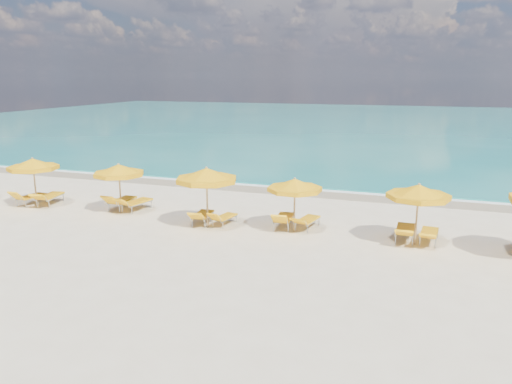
% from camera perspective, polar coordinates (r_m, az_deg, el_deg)
% --- Properties ---
extents(ground_plane, '(120.00, 120.00, 0.00)m').
position_cam_1_polar(ground_plane, '(20.13, -1.40, -4.25)').
color(ground_plane, beige).
extents(ocean, '(120.00, 80.00, 0.30)m').
position_cam_1_polar(ocean, '(66.60, 13.33, 7.62)').
color(ocean, '#15766F').
rests_on(ocean, ground).
extents(wet_sand_band, '(120.00, 2.60, 0.01)m').
position_cam_1_polar(wet_sand_band, '(26.95, 4.11, 0.21)').
color(wet_sand_band, tan).
rests_on(wet_sand_band, ground).
extents(foam_line, '(120.00, 1.20, 0.03)m').
position_cam_1_polar(foam_line, '(27.70, 4.54, 0.56)').
color(foam_line, white).
rests_on(foam_line, ground).
extents(whitecap_near, '(14.00, 0.36, 0.05)m').
position_cam_1_polar(whitecap_near, '(37.72, -0.91, 3.97)').
color(whitecap_near, white).
rests_on(whitecap_near, ground).
extents(whitecap_far, '(18.00, 0.30, 0.05)m').
position_cam_1_polar(whitecap_far, '(42.43, 20.65, 4.16)').
color(whitecap_far, white).
rests_on(whitecap_far, ground).
extents(umbrella_1, '(2.55, 2.55, 2.34)m').
position_cam_1_polar(umbrella_1, '(25.41, -24.14, 2.88)').
color(umbrella_1, tan).
rests_on(umbrella_1, ground).
extents(umbrella_2, '(2.43, 2.43, 2.27)m').
position_cam_1_polar(umbrella_2, '(22.85, -15.41, 2.38)').
color(umbrella_2, tan).
rests_on(umbrella_2, ground).
extents(umbrella_3, '(2.64, 2.64, 2.52)m').
position_cam_1_polar(umbrella_3, '(19.89, -5.67, 1.87)').
color(umbrella_3, tan).
rests_on(umbrella_3, ground).
extents(umbrella_4, '(2.80, 2.80, 2.18)m').
position_cam_1_polar(umbrella_4, '(19.40, 4.45, 0.74)').
color(umbrella_4, tan).
rests_on(umbrella_4, ground).
extents(umbrella_5, '(2.49, 2.49, 2.30)m').
position_cam_1_polar(umbrella_5, '(18.71, 18.09, -0.03)').
color(umbrella_5, tan).
rests_on(umbrella_5, ground).
extents(lounger_1_left, '(0.73, 1.83, 0.85)m').
position_cam_1_polar(lounger_1_left, '(26.20, -24.35, -0.81)').
color(lounger_1_left, '#A5A8AD').
rests_on(lounger_1_left, ground).
extents(lounger_1_right, '(1.03, 2.13, 0.81)m').
position_cam_1_polar(lounger_1_right, '(25.79, -22.49, -0.81)').
color(lounger_1_right, '#A5A8AD').
rests_on(lounger_1_right, ground).
extents(lounger_2_left, '(0.70, 1.96, 0.89)m').
position_cam_1_polar(lounger_2_left, '(23.88, -15.09, -1.31)').
color(lounger_2_left, '#A5A8AD').
rests_on(lounger_2_left, ground).
extents(lounger_2_right, '(1.01, 2.05, 0.83)m').
position_cam_1_polar(lounger_2_right, '(23.42, -13.52, -1.51)').
color(lounger_2_right, '#A5A8AD').
rests_on(lounger_2_right, ground).
extents(lounger_3_left, '(0.84, 1.91, 0.78)m').
position_cam_1_polar(lounger_3_left, '(20.89, -6.13, -3.03)').
color(lounger_3_left, '#A5A8AD').
rests_on(lounger_3_left, ground).
extents(lounger_3_right, '(0.79, 1.65, 0.73)m').
position_cam_1_polar(lounger_3_right, '(20.65, -3.65, -3.25)').
color(lounger_3_right, '#A5A8AD').
rests_on(lounger_3_right, ground).
extents(lounger_4_left, '(0.80, 1.98, 0.86)m').
position_cam_1_polar(lounger_4_left, '(20.28, 3.21, -3.43)').
color(lounger_4_left, '#A5A8AD').
rests_on(lounger_4_left, ground).
extents(lounger_4_right, '(0.90, 1.88, 0.70)m').
position_cam_1_polar(lounger_4_right, '(20.22, 5.86, -3.60)').
color(lounger_4_right, '#A5A8AD').
rests_on(lounger_4_right, ground).
extents(lounger_5_left, '(0.69, 2.06, 0.78)m').
position_cam_1_polar(lounger_5_left, '(19.52, 16.66, -4.63)').
color(lounger_5_left, '#A5A8AD').
rests_on(lounger_5_left, ground).
extents(lounger_5_right, '(0.72, 1.91, 0.69)m').
position_cam_1_polar(lounger_5_right, '(19.51, 19.15, -4.89)').
color(lounger_5_right, '#A5A8AD').
rests_on(lounger_5_right, ground).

